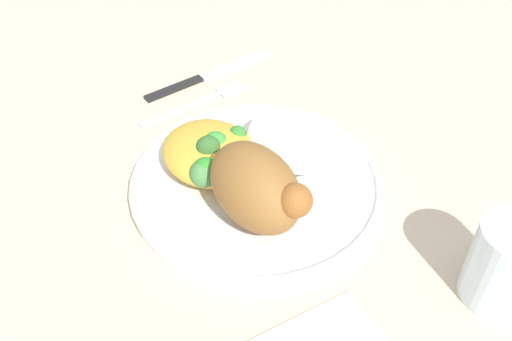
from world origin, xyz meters
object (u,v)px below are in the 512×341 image
(roasted_chicken, at_px, (257,188))
(knife, at_px, (200,78))
(plate, at_px, (256,183))
(mac_cheese_with_broccoli, at_px, (210,153))
(fork, at_px, (201,100))
(water_glass, at_px, (506,264))
(rice_pile, at_px, (289,141))

(roasted_chicken, bearing_deg, knife, 162.12)
(plate, relative_size, mac_cheese_with_broccoli, 2.43)
(plate, relative_size, fork, 1.81)
(plate, height_order, water_glass, water_glass)
(plate, bearing_deg, knife, 165.84)
(rice_pile, xyz_separation_m, water_glass, (0.24, 0.05, 0.01))
(mac_cheese_with_broccoli, height_order, water_glass, water_glass)
(roasted_chicken, xyz_separation_m, fork, (-0.21, 0.06, -0.05))
(rice_pile, bearing_deg, roasted_chicken, -53.93)
(fork, distance_m, knife, 0.05)
(roasted_chicken, relative_size, knife, 0.60)
(roasted_chicken, height_order, rice_pile, roasted_chicken)
(mac_cheese_with_broccoli, relative_size, fork, 0.75)
(roasted_chicken, bearing_deg, rice_pile, 126.07)
(knife, bearing_deg, mac_cheese_with_broccoli, -26.23)
(mac_cheese_with_broccoli, xyz_separation_m, knife, (-0.17, 0.08, -0.03))
(plate, height_order, knife, plate)
(fork, height_order, water_glass, water_glass)
(rice_pile, xyz_separation_m, knife, (-0.19, 0.00, -0.03))
(rice_pile, height_order, fork, rice_pile)
(rice_pile, height_order, water_glass, water_glass)
(rice_pile, bearing_deg, plate, -75.66)
(plate, relative_size, rice_pile, 2.46)
(rice_pile, relative_size, water_glass, 1.30)
(roasted_chicken, xyz_separation_m, rice_pile, (-0.06, 0.08, -0.02))
(roasted_chicken, xyz_separation_m, water_glass, (0.18, 0.13, -0.01))
(rice_pile, relative_size, mac_cheese_with_broccoli, 0.99)
(roasted_chicken, xyz_separation_m, knife, (-0.25, 0.08, -0.05))
(fork, bearing_deg, rice_pile, 8.33)
(plate, xyz_separation_m, rice_pile, (-0.01, 0.05, 0.02))
(plate, bearing_deg, roasted_chicken, -32.89)
(plate, bearing_deg, fork, 170.23)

